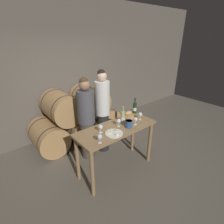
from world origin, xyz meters
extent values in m
plane|color=#665E51|center=(0.00, 0.00, 0.00)|extent=(10.00, 10.00, 0.00)
cube|color=#60594F|center=(0.00, 1.97, 1.60)|extent=(10.00, 0.12, 3.20)
cylinder|color=tan|center=(-0.73, 1.42, 0.33)|extent=(0.66, 0.87, 0.66)
cylinder|color=#2D2D33|center=(-0.73, 1.14, 0.33)|extent=(0.67, 0.02, 0.67)
cylinder|color=#2D2D33|center=(-0.73, 1.70, 0.33)|extent=(0.67, 0.02, 0.67)
cylinder|color=tan|center=(0.00, 1.42, 0.33)|extent=(0.66, 0.87, 0.66)
cylinder|color=#2D2D33|center=(0.00, 1.14, 0.33)|extent=(0.67, 0.02, 0.67)
cylinder|color=#2D2D33|center=(0.00, 1.70, 0.33)|extent=(0.67, 0.02, 0.67)
cylinder|color=tan|center=(0.73, 1.42, 0.33)|extent=(0.66, 0.87, 0.66)
cylinder|color=#2D2D33|center=(0.73, 1.14, 0.33)|extent=(0.67, 0.02, 0.67)
cylinder|color=#2D2D33|center=(0.73, 1.70, 0.33)|extent=(0.67, 0.02, 0.67)
cylinder|color=tan|center=(-0.37, 1.42, 0.93)|extent=(0.66, 0.87, 0.66)
cylinder|color=#2D2D33|center=(-0.37, 1.14, 0.93)|extent=(0.67, 0.02, 0.67)
cylinder|color=#2D2D33|center=(-0.37, 1.70, 0.93)|extent=(0.67, 0.02, 0.67)
cylinder|color=tan|center=(0.37, 1.42, 0.93)|extent=(0.66, 0.87, 0.66)
cylinder|color=#2D2D33|center=(0.37, 1.14, 0.93)|extent=(0.67, 0.02, 0.67)
cylinder|color=#2D2D33|center=(0.37, 1.70, 0.93)|extent=(0.67, 0.02, 0.67)
cylinder|color=#99754C|center=(-0.67, -0.23, 0.43)|extent=(0.06, 0.06, 0.87)
cylinder|color=#99754C|center=(0.67, -0.23, 0.43)|extent=(0.06, 0.06, 0.87)
cylinder|color=#99754C|center=(-0.67, 0.23, 0.43)|extent=(0.06, 0.06, 0.87)
cylinder|color=#99754C|center=(0.67, 0.23, 0.43)|extent=(0.06, 0.06, 0.87)
cube|color=#99754C|center=(0.00, 0.00, 0.89)|extent=(1.46, 0.58, 0.04)
cylinder|color=#4C4238|center=(-0.19, 0.67, 0.40)|extent=(0.27, 0.27, 0.81)
cylinder|color=#4C4C51|center=(-0.19, 0.67, 1.13)|extent=(0.33, 0.33, 0.64)
sphere|color=#997051|center=(-0.19, 0.67, 1.55)|extent=(0.20, 0.20, 0.20)
sphere|color=#47331E|center=(-0.19, 0.68, 1.60)|extent=(0.17, 0.17, 0.17)
cylinder|color=#232326|center=(0.20, 0.67, 0.43)|extent=(0.24, 0.24, 0.87)
cylinder|color=silver|center=(0.20, 0.67, 1.21)|extent=(0.30, 0.30, 0.69)
sphere|color=beige|center=(0.20, 0.67, 1.65)|extent=(0.19, 0.19, 0.19)
sphere|color=black|center=(0.20, 0.68, 1.70)|extent=(0.16, 0.16, 0.16)
cylinder|color=#193819|center=(0.68, 0.22, 1.01)|extent=(0.07, 0.07, 0.22)
cylinder|color=#193819|center=(0.68, 0.22, 1.16)|extent=(0.03, 0.03, 0.08)
cylinder|color=black|center=(0.68, 0.22, 1.21)|extent=(0.03, 0.03, 0.02)
cylinder|color=white|center=(0.68, 0.22, 1.00)|extent=(0.08, 0.08, 0.07)
cylinder|color=#ADBC7F|center=(0.20, 0.05, 1.02)|extent=(0.07, 0.07, 0.22)
cylinder|color=#ADBC7F|center=(0.20, 0.05, 1.17)|extent=(0.03, 0.03, 0.08)
cylinder|color=gold|center=(0.20, 0.05, 1.22)|extent=(0.03, 0.03, 0.02)
cylinder|color=white|center=(0.20, 0.05, 1.00)|extent=(0.08, 0.08, 0.07)
cylinder|color=#335693|center=(0.17, -0.13, 0.97)|extent=(0.12, 0.12, 0.13)
cylinder|color=#335693|center=(0.17, -0.13, 1.03)|extent=(0.13, 0.13, 0.01)
cylinder|color=tan|center=(0.45, 0.17, 0.93)|extent=(0.22, 0.22, 0.05)
ellipsoid|color=tan|center=(0.45, 0.17, 0.99)|extent=(0.17, 0.10, 0.08)
cylinder|color=white|center=(-0.17, -0.14, 0.91)|extent=(0.29, 0.29, 0.01)
cube|color=#E0CC7F|center=(-0.11, -0.11, 0.93)|extent=(0.07, 0.06, 0.02)
cube|color=beige|center=(-0.22, -0.10, 0.93)|extent=(0.07, 0.07, 0.02)
cube|color=beige|center=(-0.18, -0.20, 0.93)|extent=(0.05, 0.06, 0.02)
cylinder|color=white|center=(-0.50, -0.21, 0.91)|extent=(0.06, 0.06, 0.00)
cylinder|color=white|center=(-0.50, -0.21, 0.95)|extent=(0.01, 0.01, 0.07)
sphere|color=white|center=(-0.50, -0.21, 1.01)|extent=(0.08, 0.08, 0.08)
cylinder|color=white|center=(-0.31, 0.03, 0.91)|extent=(0.06, 0.06, 0.00)
cylinder|color=white|center=(-0.31, 0.03, 0.95)|extent=(0.01, 0.01, 0.07)
sphere|color=white|center=(-0.31, 0.03, 1.01)|extent=(0.08, 0.08, 0.08)
cylinder|color=white|center=(0.05, 0.00, 0.91)|extent=(0.06, 0.06, 0.00)
cylinder|color=white|center=(0.05, 0.00, 0.95)|extent=(0.01, 0.01, 0.07)
sphere|color=white|center=(0.05, 0.00, 1.01)|extent=(0.08, 0.08, 0.08)
cylinder|color=white|center=(0.32, -0.14, 0.91)|extent=(0.06, 0.06, 0.00)
cylinder|color=white|center=(0.32, -0.14, 0.95)|extent=(0.01, 0.01, 0.07)
sphere|color=white|center=(0.32, -0.14, 1.01)|extent=(0.08, 0.08, 0.08)
cylinder|color=white|center=(0.55, -0.05, 0.91)|extent=(0.06, 0.06, 0.00)
cylinder|color=white|center=(0.55, -0.05, 0.95)|extent=(0.01, 0.01, 0.07)
sphere|color=white|center=(0.55, -0.05, 1.01)|extent=(0.08, 0.08, 0.08)
camera|label=1|loc=(-1.74, -2.00, 2.37)|focal=28.00mm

